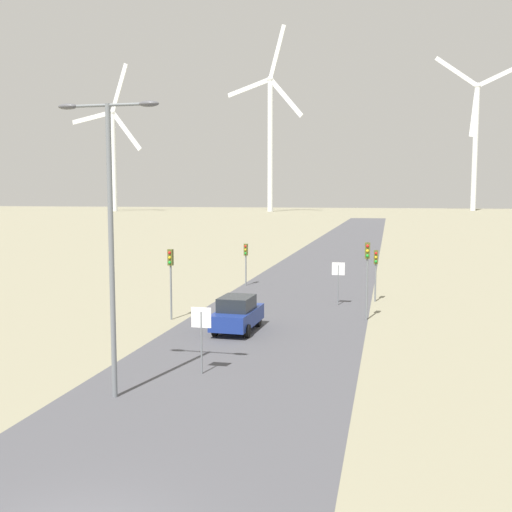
{
  "coord_description": "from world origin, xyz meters",
  "views": [
    {
      "loc": [
        6.04,
        -10.14,
        7.02
      ],
      "look_at": [
        0.0,
        16.94,
        4.14
      ],
      "focal_mm": 42.0,
      "sensor_mm": 36.0,
      "label": 1
    }
  ],
  "objects_px": {
    "stop_sign_near": "(201,327)",
    "car_approaching": "(237,314)",
    "traffic_light_post_near_right": "(367,264)",
    "traffic_light_post_mid_left": "(246,255)",
    "traffic_light_post_mid_right": "(376,264)",
    "wind_turbine_center": "(476,135)",
    "wind_turbine_left": "(270,131)",
    "streetlamp": "(110,215)",
    "wind_turbine_far_left": "(113,149)",
    "stop_sign_far": "(338,275)",
    "traffic_light_post_near_left": "(171,268)"
  },
  "relations": [
    {
      "from": "traffic_light_post_mid_right",
      "to": "traffic_light_post_mid_left",
      "type": "bearing_deg",
      "value": 153.83
    },
    {
      "from": "traffic_light_post_near_left",
      "to": "traffic_light_post_near_right",
      "type": "bearing_deg",
      "value": 11.9
    },
    {
      "from": "streetlamp",
      "to": "wind_turbine_left",
      "type": "distance_m",
      "value": 224.59
    },
    {
      "from": "traffic_light_post_mid_right",
      "to": "wind_turbine_far_left",
      "type": "relative_size",
      "value": 0.06
    },
    {
      "from": "wind_turbine_left",
      "to": "wind_turbine_far_left",
      "type": "bearing_deg",
      "value": -171.66
    },
    {
      "from": "traffic_light_post_mid_right",
      "to": "wind_turbine_center",
      "type": "xyz_separation_m",
      "value": [
        35.35,
        229.43,
        29.22
      ]
    },
    {
      "from": "traffic_light_post_mid_left",
      "to": "wind_turbine_center",
      "type": "height_order",
      "value": "wind_turbine_center"
    },
    {
      "from": "traffic_light_post_mid_left",
      "to": "traffic_light_post_mid_right",
      "type": "distance_m",
      "value": 11.03
    },
    {
      "from": "traffic_light_post_near_left",
      "to": "traffic_light_post_near_right",
      "type": "relative_size",
      "value": 0.91
    },
    {
      "from": "stop_sign_far",
      "to": "traffic_light_post_mid_right",
      "type": "relative_size",
      "value": 0.81
    },
    {
      "from": "traffic_light_post_near_left",
      "to": "streetlamp",
      "type": "bearing_deg",
      "value": -78.05
    },
    {
      "from": "stop_sign_far",
      "to": "wind_turbine_center",
      "type": "xyz_separation_m",
      "value": [
        37.63,
        231.23,
        29.79
      ]
    },
    {
      "from": "traffic_light_post_near_left",
      "to": "car_approaching",
      "type": "relative_size",
      "value": 0.95
    },
    {
      "from": "streetlamp",
      "to": "wind_turbine_left",
      "type": "bearing_deg",
      "value": 99.85
    },
    {
      "from": "traffic_light_post_mid_left",
      "to": "car_approaching",
      "type": "distance_m",
      "value": 15.52
    },
    {
      "from": "stop_sign_near",
      "to": "stop_sign_far",
      "type": "xyz_separation_m",
      "value": [
        3.97,
        15.85,
        0.05
      ]
    },
    {
      "from": "streetlamp",
      "to": "stop_sign_near",
      "type": "height_order",
      "value": "streetlamp"
    },
    {
      "from": "streetlamp",
      "to": "traffic_light_post_near_left",
      "type": "height_order",
      "value": "streetlamp"
    },
    {
      "from": "stop_sign_far",
      "to": "traffic_light_post_near_right",
      "type": "bearing_deg",
      "value": -65.39
    },
    {
      "from": "stop_sign_far",
      "to": "car_approaching",
      "type": "height_order",
      "value": "stop_sign_far"
    },
    {
      "from": "streetlamp",
      "to": "traffic_light_post_mid_right",
      "type": "relative_size",
      "value": 2.97
    },
    {
      "from": "streetlamp",
      "to": "stop_sign_far",
      "type": "distance_m",
      "value": 20.51
    },
    {
      "from": "traffic_light_post_near_right",
      "to": "traffic_light_post_mid_left",
      "type": "relative_size",
      "value": 1.35
    },
    {
      "from": "traffic_light_post_mid_right",
      "to": "wind_turbine_left",
      "type": "bearing_deg",
      "value": 103.16
    },
    {
      "from": "streetlamp",
      "to": "wind_turbine_far_left",
      "type": "xyz_separation_m",
      "value": [
        -101.76,
        210.51,
        19.05
      ]
    },
    {
      "from": "traffic_light_post_near_right",
      "to": "wind_turbine_far_left",
      "type": "distance_m",
      "value": 225.45
    },
    {
      "from": "traffic_light_post_near_left",
      "to": "car_approaching",
      "type": "distance_m",
      "value": 5.16
    },
    {
      "from": "traffic_light_post_near_left",
      "to": "wind_turbine_left",
      "type": "height_order",
      "value": "wind_turbine_left"
    },
    {
      "from": "traffic_light_post_near_left",
      "to": "traffic_light_post_near_right",
      "type": "distance_m",
      "value": 10.93
    },
    {
      "from": "traffic_light_post_near_right",
      "to": "stop_sign_near",
      "type": "bearing_deg",
      "value": -116.95
    },
    {
      "from": "traffic_light_post_mid_right",
      "to": "car_approaching",
      "type": "distance_m",
      "value": 12.35
    },
    {
      "from": "traffic_light_post_mid_left",
      "to": "wind_turbine_far_left",
      "type": "height_order",
      "value": "wind_turbine_far_left"
    },
    {
      "from": "wind_turbine_far_left",
      "to": "wind_turbine_center",
      "type": "relative_size",
      "value": 0.92
    },
    {
      "from": "traffic_light_post_near_right",
      "to": "traffic_light_post_mid_left",
      "type": "height_order",
      "value": "traffic_light_post_near_right"
    },
    {
      "from": "car_approaching",
      "to": "traffic_light_post_mid_right",
      "type": "bearing_deg",
      "value": 56.8
    },
    {
      "from": "stop_sign_far",
      "to": "traffic_light_post_mid_right",
      "type": "distance_m",
      "value": 2.96
    },
    {
      "from": "car_approaching",
      "to": "wind_turbine_center",
      "type": "height_order",
      "value": "wind_turbine_center"
    },
    {
      "from": "traffic_light_post_mid_left",
      "to": "wind_turbine_left",
      "type": "distance_m",
      "value": 199.72
    },
    {
      "from": "wind_turbine_center",
      "to": "stop_sign_near",
      "type": "bearing_deg",
      "value": -99.56
    },
    {
      "from": "stop_sign_near",
      "to": "car_approaching",
      "type": "xyz_separation_m",
      "value": [
        -0.46,
        7.4,
        -0.94
      ]
    },
    {
      "from": "wind_turbine_far_left",
      "to": "wind_turbine_center",
      "type": "distance_m",
      "value": 150.96
    },
    {
      "from": "stop_sign_near",
      "to": "traffic_light_post_mid_right",
      "type": "xyz_separation_m",
      "value": [
        6.25,
        17.65,
        0.63
      ]
    },
    {
      "from": "stop_sign_far",
      "to": "wind_turbine_center",
      "type": "height_order",
      "value": "wind_turbine_center"
    },
    {
      "from": "car_approaching",
      "to": "wind_turbine_far_left",
      "type": "height_order",
      "value": "wind_turbine_far_left"
    },
    {
      "from": "stop_sign_far",
      "to": "traffic_light_post_mid_left",
      "type": "distance_m",
      "value": 10.13
    },
    {
      "from": "traffic_light_post_mid_right",
      "to": "wind_turbine_center",
      "type": "distance_m",
      "value": 233.97
    },
    {
      "from": "traffic_light_post_near_left",
      "to": "traffic_light_post_mid_right",
      "type": "relative_size",
      "value": 1.17
    },
    {
      "from": "streetlamp",
      "to": "stop_sign_near",
      "type": "distance_m",
      "value": 5.91
    },
    {
      "from": "stop_sign_far",
      "to": "traffic_light_post_mid_right",
      "type": "height_order",
      "value": "traffic_light_post_mid_right"
    },
    {
      "from": "streetlamp",
      "to": "stop_sign_far",
      "type": "bearing_deg",
      "value": 72.29
    }
  ]
}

